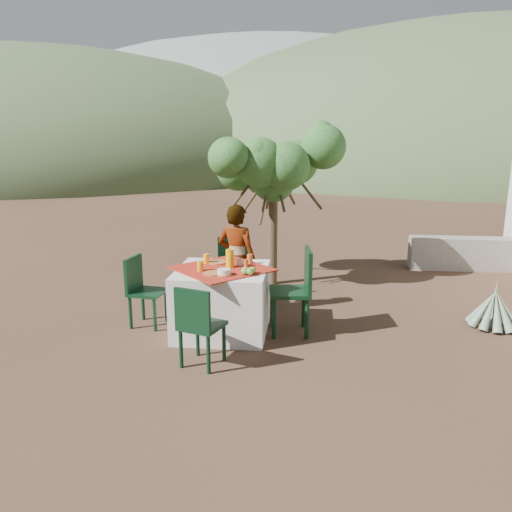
{
  "coord_description": "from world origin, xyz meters",
  "views": [
    {
      "loc": [
        0.54,
        -5.2,
        2.2
      ],
      "look_at": [
        -0.07,
        0.58,
        0.82
      ],
      "focal_mm": 35.0,
      "sensor_mm": 36.0,
      "label": 1
    }
  ],
  "objects_px": {
    "chair_right": "(297,287)",
    "table": "(222,300)",
    "chair_near": "(198,323)",
    "agave": "(494,310)",
    "shrub_tree": "(278,174)",
    "juice_pitcher": "(230,258)",
    "chair_left": "(142,288)",
    "chair_far": "(234,267)",
    "person": "(237,259)"
  },
  "relations": [
    {
      "from": "chair_right",
      "to": "agave",
      "type": "distance_m",
      "value": 2.39
    },
    {
      "from": "shrub_tree",
      "to": "chair_far",
      "type": "bearing_deg",
      "value": -116.26
    },
    {
      "from": "table",
      "to": "chair_right",
      "type": "height_order",
      "value": "chair_right"
    },
    {
      "from": "chair_right",
      "to": "chair_near",
      "type": "bearing_deg",
      "value": -48.96
    },
    {
      "from": "person",
      "to": "shrub_tree",
      "type": "xyz_separation_m",
      "value": [
        0.43,
        1.41,
        0.97
      ]
    },
    {
      "from": "table",
      "to": "juice_pitcher",
      "type": "relative_size",
      "value": 6.31
    },
    {
      "from": "chair_left",
      "to": "chair_near",
      "type": "bearing_deg",
      "value": -130.14
    },
    {
      "from": "chair_near",
      "to": "chair_right",
      "type": "relative_size",
      "value": 0.84
    },
    {
      "from": "juice_pitcher",
      "to": "chair_left",
      "type": "bearing_deg",
      "value": 177.0
    },
    {
      "from": "agave",
      "to": "juice_pitcher",
      "type": "relative_size",
      "value": 3.12
    },
    {
      "from": "table",
      "to": "person",
      "type": "xyz_separation_m",
      "value": [
        0.08,
        0.67,
        0.32
      ]
    },
    {
      "from": "person",
      "to": "juice_pitcher",
      "type": "relative_size",
      "value": 6.82
    },
    {
      "from": "agave",
      "to": "juice_pitcher",
      "type": "distance_m",
      "value": 3.19
    },
    {
      "from": "shrub_tree",
      "to": "person",
      "type": "bearing_deg",
      "value": -106.8
    },
    {
      "from": "shrub_tree",
      "to": "table",
      "type": "bearing_deg",
      "value": -103.57
    },
    {
      "from": "chair_left",
      "to": "person",
      "type": "relative_size",
      "value": 0.6
    },
    {
      "from": "chair_left",
      "to": "table",
      "type": "bearing_deg",
      "value": -87.38
    },
    {
      "from": "chair_left",
      "to": "juice_pitcher",
      "type": "distance_m",
      "value": 1.14
    },
    {
      "from": "table",
      "to": "chair_right",
      "type": "bearing_deg",
      "value": 3.86
    },
    {
      "from": "table",
      "to": "person",
      "type": "relative_size",
      "value": 0.93
    },
    {
      "from": "shrub_tree",
      "to": "juice_pitcher",
      "type": "height_order",
      "value": "shrub_tree"
    },
    {
      "from": "chair_right",
      "to": "person",
      "type": "height_order",
      "value": "person"
    },
    {
      "from": "agave",
      "to": "table",
      "type": "bearing_deg",
      "value": -171.49
    },
    {
      "from": "agave",
      "to": "juice_pitcher",
      "type": "height_order",
      "value": "juice_pitcher"
    },
    {
      "from": "chair_right",
      "to": "agave",
      "type": "xyz_separation_m",
      "value": [
        2.33,
        0.42,
        -0.33
      ]
    },
    {
      "from": "chair_far",
      "to": "shrub_tree",
      "type": "xyz_separation_m",
      "value": [
        0.51,
        1.04,
        1.17
      ]
    },
    {
      "from": "agave",
      "to": "shrub_tree",
      "type": "bearing_deg",
      "value": 149.12
    },
    {
      "from": "chair_near",
      "to": "chair_right",
      "type": "distance_m",
      "value": 1.37
    },
    {
      "from": "table",
      "to": "chair_left",
      "type": "distance_m",
      "value": 0.99
    },
    {
      "from": "table",
      "to": "agave",
      "type": "height_order",
      "value": "table"
    },
    {
      "from": "chair_left",
      "to": "juice_pitcher",
      "type": "height_order",
      "value": "juice_pitcher"
    },
    {
      "from": "chair_far",
      "to": "chair_near",
      "type": "height_order",
      "value": "chair_far"
    },
    {
      "from": "chair_right",
      "to": "table",
      "type": "bearing_deg",
      "value": -92.44
    },
    {
      "from": "chair_near",
      "to": "shrub_tree",
      "type": "relative_size",
      "value": 0.39
    },
    {
      "from": "chair_near",
      "to": "chair_left",
      "type": "distance_m",
      "value": 1.4
    },
    {
      "from": "agave",
      "to": "juice_pitcher",
      "type": "bearing_deg",
      "value": -172.23
    },
    {
      "from": "chair_near",
      "to": "shrub_tree",
      "type": "distance_m",
      "value": 3.31
    },
    {
      "from": "chair_far",
      "to": "juice_pitcher",
      "type": "bearing_deg",
      "value": -102.24
    },
    {
      "from": "person",
      "to": "agave",
      "type": "xyz_separation_m",
      "value": [
        3.1,
        -0.19,
        -0.49
      ]
    },
    {
      "from": "shrub_tree",
      "to": "agave",
      "type": "bearing_deg",
      "value": -30.88
    },
    {
      "from": "table",
      "to": "chair_near",
      "type": "xyz_separation_m",
      "value": [
        -0.07,
        -0.95,
        0.08
      ]
    },
    {
      "from": "chair_near",
      "to": "juice_pitcher",
      "type": "height_order",
      "value": "juice_pitcher"
    },
    {
      "from": "chair_left",
      "to": "shrub_tree",
      "type": "bearing_deg",
      "value": -28.07
    },
    {
      "from": "chair_far",
      "to": "agave",
      "type": "relative_size",
      "value": 1.4
    },
    {
      "from": "table",
      "to": "agave",
      "type": "distance_m",
      "value": 3.22
    },
    {
      "from": "chair_far",
      "to": "chair_left",
      "type": "relative_size",
      "value": 1.08
    },
    {
      "from": "chair_near",
      "to": "person",
      "type": "bearing_deg",
      "value": -76.25
    },
    {
      "from": "chair_right",
      "to": "juice_pitcher",
      "type": "distance_m",
      "value": 0.83
    },
    {
      "from": "shrub_tree",
      "to": "juice_pitcher",
      "type": "relative_size",
      "value": 10.26
    },
    {
      "from": "chair_far",
      "to": "agave",
      "type": "height_order",
      "value": "chair_far"
    }
  ]
}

